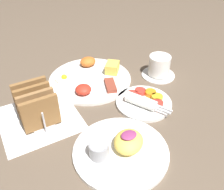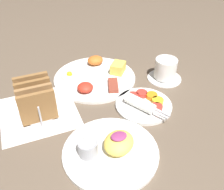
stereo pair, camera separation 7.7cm
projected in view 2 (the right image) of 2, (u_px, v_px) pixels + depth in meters
The scene contains 7 objects.
ground_plane at pixel (103, 113), 0.75m from camera, with size 3.00×3.00×0.00m, color brown.
napkin_flat at pixel (39, 112), 0.75m from camera, with size 0.22×0.22×0.00m.
plate_breakfast at pixel (96, 76), 0.89m from camera, with size 0.29×0.29×0.05m.
plate_condiments at pixel (144, 104), 0.77m from camera, with size 0.17×0.19×0.04m.
plate_foreground at pixel (110, 149), 0.62m from camera, with size 0.24×0.24×0.06m.
toast_rack at pixel (36, 99), 0.72m from camera, with size 0.10×0.15×0.10m.
coffee_cup at pixel (165, 70), 0.88m from camera, with size 0.12×0.12×0.08m.
Camera 2 is at (-0.19, -0.53, 0.50)m, focal length 40.00 mm.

